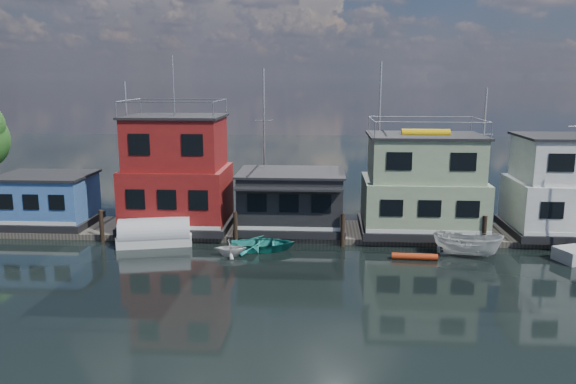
# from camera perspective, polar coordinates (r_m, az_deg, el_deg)

# --- Properties ---
(ground) EXTENTS (160.00, 160.00, 0.00)m
(ground) POSITION_cam_1_polar(r_m,az_deg,el_deg) (28.25, -0.07, -10.94)
(ground) COLOR black
(ground) RESTS_ON ground
(dock) EXTENTS (48.00, 5.00, 0.40)m
(dock) POSITION_cam_1_polar(r_m,az_deg,el_deg) (39.53, 1.06, -3.99)
(dock) COLOR #595147
(dock) RESTS_ON ground
(houseboat_blue) EXTENTS (6.40, 4.90, 3.66)m
(houseboat_blue) POSITION_cam_1_polar(r_m,az_deg,el_deg) (43.69, -23.24, -0.73)
(houseboat_blue) COLOR black
(houseboat_blue) RESTS_ON dock
(houseboat_red) EXTENTS (7.40, 5.90, 11.86)m
(houseboat_red) POSITION_cam_1_polar(r_m,az_deg,el_deg) (39.94, -11.20, 1.69)
(houseboat_red) COLOR black
(houseboat_red) RESTS_ON dock
(houseboat_dark) EXTENTS (7.40, 6.10, 4.06)m
(houseboat_dark) POSITION_cam_1_polar(r_m,az_deg,el_deg) (38.99, 0.33, -0.85)
(houseboat_dark) COLOR black
(houseboat_dark) RESTS_ON dock
(houseboat_green) EXTENTS (8.40, 5.90, 7.03)m
(houseboat_green) POSITION_cam_1_polar(r_m,az_deg,el_deg) (39.32, 13.55, 0.61)
(houseboat_green) COLOR black
(houseboat_green) RESTS_ON dock
(houseboat_white) EXTENTS (8.40, 5.90, 6.66)m
(houseboat_white) POSITION_cam_1_polar(r_m,az_deg,el_deg) (42.22, 27.04, 0.38)
(houseboat_white) COLOR black
(houseboat_white) RESTS_ON dock
(pilings) EXTENTS (42.28, 0.28, 2.20)m
(pilings) POSITION_cam_1_polar(r_m,az_deg,el_deg) (36.61, 0.34, -3.81)
(pilings) COLOR #2D2116
(pilings) RESTS_ON ground
(background_masts) EXTENTS (36.40, 0.16, 12.00)m
(background_masts) POSITION_cam_1_polar(r_m,az_deg,el_deg) (44.45, 7.59, 4.69)
(background_masts) COLOR silver
(background_masts) RESTS_ON ground
(red_kayak) EXTENTS (2.75, 0.53, 0.40)m
(red_kayak) POSITION_cam_1_polar(r_m,az_deg,el_deg) (34.94, 12.73, -6.40)
(red_kayak) COLOR #BD3514
(red_kayak) RESTS_ON ground
(dinghy_white) EXTENTS (2.15, 1.90, 1.05)m
(dinghy_white) POSITION_cam_1_polar(r_m,az_deg,el_deg) (34.87, -5.87, -5.65)
(dinghy_white) COLOR silver
(dinghy_white) RESTS_ON ground
(dinghy_teal) EXTENTS (4.45, 3.43, 0.85)m
(dinghy_teal) POSITION_cam_1_polar(r_m,az_deg,el_deg) (35.82, -2.58, -5.29)
(dinghy_teal) COLOR teal
(dinghy_teal) RESTS_ON ground
(motorboat) EXTENTS (4.41, 2.79, 1.59)m
(motorboat) POSITION_cam_1_polar(r_m,az_deg,el_deg) (36.15, 17.77, -5.08)
(motorboat) COLOR silver
(motorboat) RESTS_ON ground
(tarp_runabout) EXTENTS (5.06, 2.91, 1.93)m
(tarp_runabout) POSITION_cam_1_polar(r_m,az_deg,el_deg) (37.90, -13.38, -4.19)
(tarp_runabout) COLOR silver
(tarp_runabout) RESTS_ON ground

